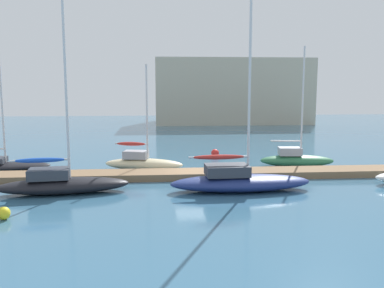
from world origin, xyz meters
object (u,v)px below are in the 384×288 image
sailboat_2 (143,162)px  sailboat_4 (296,159)px  mooring_buoy_yellow (3,213)px  sailboat_1 (61,183)px  harbor_building_distant (231,91)px  sailboat_0 (0,165)px  sailboat_3 (239,179)px  mooring_buoy_red (215,153)px

sailboat_2 → sailboat_4: (11.63, 0.34, 0.01)m
sailboat_4 → mooring_buoy_yellow: sailboat_4 is taller
sailboat_1 → harbor_building_distant: size_ratio=0.43×
sailboat_0 → sailboat_4: bearing=-5.3°
sailboat_1 → sailboat_3: (10.24, -0.25, 0.04)m
sailboat_2 → sailboat_4: sailboat_4 is taller
sailboat_1 → harbor_building_distant: bearing=61.8°
sailboat_1 → mooring_buoy_red: (10.46, 11.43, -0.29)m
harbor_building_distant → sailboat_0: bearing=-122.1°
sailboat_2 → sailboat_0: bearing=-171.2°
sailboat_1 → mooring_buoy_yellow: 4.86m
mooring_buoy_red → harbor_building_distant: bearing=77.6°
mooring_buoy_red → mooring_buoy_yellow: (-12.03, -16.02, -0.04)m
sailboat_1 → mooring_buoy_yellow: bearing=-115.5°
sailboat_2 → sailboat_4: 11.64m
mooring_buoy_yellow → harbor_building_distant: bearing=68.6°
sailboat_1 → sailboat_0: bearing=123.8°
sailboat_0 → mooring_buoy_red: bearing=10.6°
sailboat_2 → sailboat_3: 8.80m
sailboat_0 → mooring_buoy_yellow: size_ratio=15.26×
mooring_buoy_red → mooring_buoy_yellow: size_ratio=1.13×
sailboat_3 → mooring_buoy_red: sailboat_3 is taller
sailboat_1 → sailboat_2: (4.40, 6.34, -0.04)m
sailboat_2 → sailboat_3: size_ratio=0.55×
sailboat_4 → sailboat_1: bearing=-150.7°
sailboat_0 → sailboat_3: (16.23, -7.29, 0.25)m
sailboat_0 → sailboat_3: 17.79m
sailboat_3 → mooring_buoy_yellow: sailboat_3 is taller
sailboat_3 → mooring_buoy_yellow: 12.58m
sailboat_0 → mooring_buoy_red: sailboat_0 is taller
sailboat_0 → sailboat_3: size_ratio=0.67×
mooring_buoy_red → mooring_buoy_yellow: mooring_buoy_red is taller
sailboat_4 → mooring_buoy_red: sailboat_4 is taller
sailboat_3 → sailboat_4: 9.03m
sailboat_0 → sailboat_3: bearing=-28.5°
sailboat_3 → sailboat_0: bearing=154.3°
sailboat_3 → sailboat_1: bearing=177.0°
sailboat_0 → sailboat_4: (22.02, -0.35, 0.17)m
sailboat_1 → mooring_buoy_red: 15.50m
sailboat_2 → mooring_buoy_yellow: bearing=-106.0°
sailboat_3 → sailboat_4: (5.79, 6.93, -0.08)m
sailboat_0 → sailboat_1: size_ratio=0.85×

